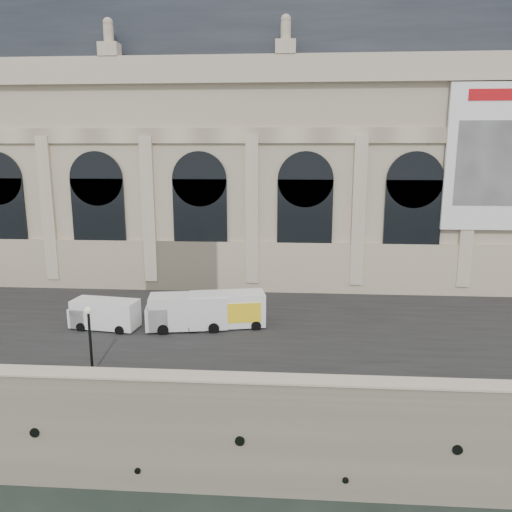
{
  "coord_description": "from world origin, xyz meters",
  "views": [
    {
      "loc": [
        4.7,
        -25.25,
        19.7
      ],
      "look_at": [
        1.36,
        22.0,
        9.6
      ],
      "focal_mm": 35.0,
      "sensor_mm": 36.0,
      "label": 1
    }
  ],
  "objects": [
    {
      "name": "quay",
      "position": [
        0.0,
        35.0,
        3.0
      ],
      "size": [
        160.0,
        70.0,
        6.0
      ],
      "primitive_type": "cube",
      "color": "gray",
      "rests_on": "ground"
    },
    {
      "name": "box_truck",
      "position": [
        -0.55,
        11.74,
        7.4
      ],
      "size": [
        7.21,
        3.56,
        2.79
      ],
      "color": "white",
      "rests_on": "quay"
    },
    {
      "name": "museum",
      "position": [
        -5.98,
        30.86,
        19.72
      ],
      "size": [
        69.0,
        18.7,
        29.1
      ],
      "color": "beige",
      "rests_on": "quay"
    },
    {
      "name": "ground",
      "position": [
        0.0,
        0.0,
        0.0
      ],
      "size": [
        260.0,
        260.0,
        0.0
      ],
      "primitive_type": "plane",
      "color": "black",
      "rests_on": "ground"
    },
    {
      "name": "van_b",
      "position": [
        -9.89,
        10.8,
        7.19
      ],
      "size": [
        5.47,
        2.73,
        2.34
      ],
      "color": "white",
      "rests_on": "quay"
    },
    {
      "name": "lamp_left",
      "position": [
        -7.48,
        2.77,
        8.2
      ],
      "size": [
        0.45,
        0.45,
        4.42
      ],
      "color": "black",
      "rests_on": "quay"
    },
    {
      "name": "van_c",
      "position": [
        -3.49,
        11.08,
        7.41
      ],
      "size": [
        6.49,
        3.34,
        2.75
      ],
      "color": "silver",
      "rests_on": "quay"
    },
    {
      "name": "street",
      "position": [
        0.0,
        14.0,
        6.03
      ],
      "size": [
        160.0,
        24.0,
        0.06
      ],
      "primitive_type": "cube",
      "color": "#2D2D2D",
      "rests_on": "quay"
    },
    {
      "name": "parapet",
      "position": [
        0.0,
        0.6,
        6.62
      ],
      "size": [
        160.0,
        1.4,
        1.21
      ],
      "color": "gray",
      "rests_on": "quay"
    }
  ]
}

